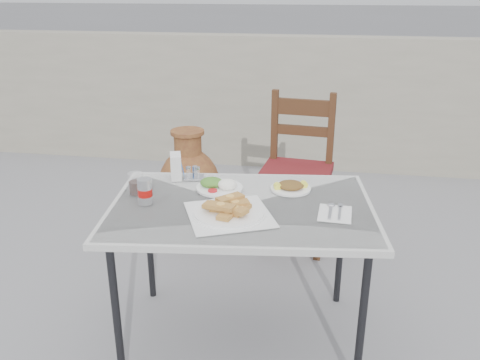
% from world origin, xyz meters
% --- Properties ---
extents(ground, '(80.00, 80.00, 0.00)m').
position_xyz_m(ground, '(0.00, 0.00, 0.00)').
color(ground, slate).
rests_on(ground, ground).
extents(cafe_table, '(1.26, 0.93, 0.71)m').
position_xyz_m(cafe_table, '(0.08, -0.09, 0.66)').
color(cafe_table, black).
rests_on(cafe_table, ground).
extents(pide_plate, '(0.45, 0.45, 0.07)m').
position_xyz_m(pide_plate, '(0.04, -0.21, 0.75)').
color(pide_plate, silver).
rests_on(pide_plate, cafe_table).
extents(salad_rice_plate, '(0.22, 0.22, 0.06)m').
position_xyz_m(salad_rice_plate, '(-0.06, 0.06, 0.73)').
color(salad_rice_plate, white).
rests_on(salad_rice_plate, cafe_table).
extents(salad_chopped_plate, '(0.19, 0.19, 0.04)m').
position_xyz_m(salad_chopped_plate, '(0.28, 0.11, 0.73)').
color(salad_chopped_plate, white).
rests_on(salad_chopped_plate, cafe_table).
extents(soda_can, '(0.07, 0.07, 0.12)m').
position_xyz_m(soda_can, '(-0.35, -0.16, 0.77)').
color(soda_can, silver).
rests_on(soda_can, cafe_table).
extents(cola_glass, '(0.07, 0.07, 0.10)m').
position_xyz_m(cola_glass, '(-0.43, -0.06, 0.76)').
color(cola_glass, white).
rests_on(cola_glass, cafe_table).
extents(napkin_holder, '(0.09, 0.12, 0.13)m').
position_xyz_m(napkin_holder, '(-0.30, 0.17, 0.78)').
color(napkin_holder, silver).
rests_on(napkin_holder, cafe_table).
extents(condiment_caddy, '(0.10, 0.09, 0.07)m').
position_xyz_m(condiment_caddy, '(-0.21, 0.18, 0.74)').
color(condiment_caddy, silver).
rests_on(condiment_caddy, cafe_table).
extents(cutlery_napkin, '(0.15, 0.20, 0.01)m').
position_xyz_m(cutlery_napkin, '(0.49, -0.11, 0.72)').
color(cutlery_napkin, silver).
rests_on(cutlery_napkin, cafe_table).
extents(chair, '(0.48, 0.48, 0.99)m').
position_xyz_m(chair, '(0.26, 0.97, 0.51)').
color(chair, '#36200E').
rests_on(chair, ground).
extents(terracotta_urn, '(0.43, 0.43, 0.74)m').
position_xyz_m(terracotta_urn, '(-0.46, 0.94, 0.35)').
color(terracotta_urn, brown).
rests_on(terracotta_urn, ground).
extents(back_wall, '(6.00, 0.25, 1.20)m').
position_xyz_m(back_wall, '(0.00, 2.50, 0.60)').
color(back_wall, gray).
rests_on(back_wall, ground).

